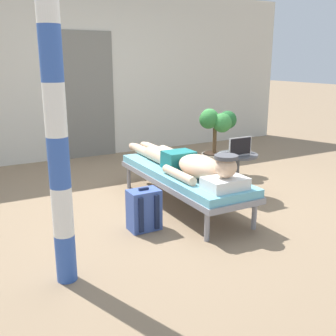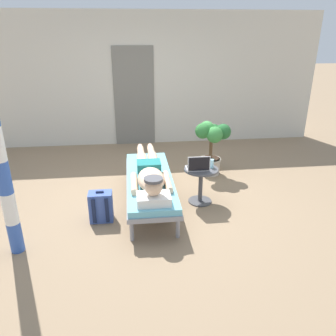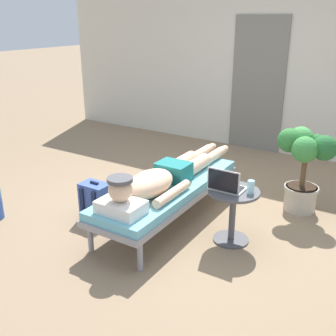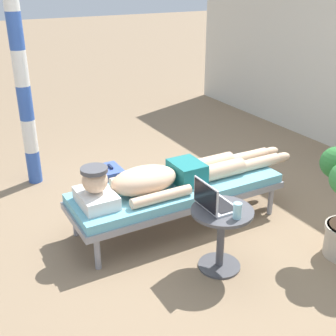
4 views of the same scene
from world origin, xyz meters
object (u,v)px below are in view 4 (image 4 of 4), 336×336
at_px(lounge_chair, 177,191).
at_px(person_reclining, 168,176).
at_px(laptop, 213,201).
at_px(backpack, 112,186).
at_px(drink_glass, 237,211).
at_px(porch_post, 20,68).
at_px(side_table, 221,229).

xyz_separation_m(lounge_chair, person_reclining, (-0.00, -0.10, 0.17)).
distance_m(laptop, backpack, 1.42).
distance_m(person_reclining, drink_glass, 0.89).
height_order(person_reclining, porch_post, porch_post).
height_order(lounge_chair, drink_glass, drink_glass).
bearing_deg(side_table, backpack, -166.10).
distance_m(laptop, porch_post, 2.49).
relative_size(drink_glass, porch_post, 0.05).
relative_size(lounge_chair, backpack, 4.66).
xyz_separation_m(drink_glass, porch_post, (-2.45, -0.93, 0.69)).
distance_m(laptop, drink_glass, 0.22).
bearing_deg(drink_glass, side_table, -171.88).
distance_m(lounge_chair, drink_glass, 0.91).
distance_m(person_reclining, laptop, 0.67).
relative_size(lounge_chair, laptop, 6.38).
bearing_deg(backpack, person_reclining, 22.44).
height_order(person_reclining, drink_glass, person_reclining).
bearing_deg(person_reclining, porch_post, -152.00).
relative_size(side_table, backpack, 1.23).
bearing_deg(lounge_chair, drink_glass, -0.57).
bearing_deg(laptop, drink_glass, 19.09).
bearing_deg(porch_post, drink_glass, 20.73).
height_order(drink_glass, porch_post, porch_post).
distance_m(backpack, porch_post, 1.52).
bearing_deg(backpack, laptop, 12.42).
bearing_deg(lounge_chair, laptop, -6.95).
distance_m(lounge_chair, porch_post, 2.05).
relative_size(person_reclining, backpack, 5.12).
distance_m(drink_glass, porch_post, 2.71).
bearing_deg(laptop, backpack, -167.58).
distance_m(side_table, backpack, 1.44).
distance_m(drink_glass, backpack, 1.63).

